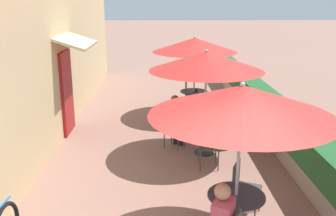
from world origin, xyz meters
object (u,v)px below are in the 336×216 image
Objects in this scene: cafe_chair_near_left at (243,184)px; seated_patron_mid_left at (175,119)px; patio_table_mid at (204,130)px; coffee_cup_mid at (204,118)px; patio_umbrella_near at (242,101)px; cafe_chair_far_right at (189,92)px; cafe_chair_mid_back at (228,125)px; coffee_cup_far at (196,90)px; patio_umbrella_far at (195,45)px; cafe_chair_mid_left at (173,127)px; patio_umbrella_mid at (206,61)px; cafe_chair_mid_right at (212,144)px; patio_table_near at (236,207)px; patio_table_far at (194,97)px; cafe_chair_far_left at (199,105)px.

cafe_chair_near_left is 3.03m from seated_patron_mid_left.
patio_table_mid is 0.29m from coffee_cup_mid.
patio_umbrella_near reaches higher than coffee_cup_mid.
patio_umbrella_near is 2.80× the size of cafe_chair_far_right.
cafe_chair_near_left is at bearing 70.23° from patio_umbrella_near.
cafe_chair_mid_back is (1.23, 0.04, -0.17)m from seated_patron_mid_left.
coffee_cup_mid is 1.00× the size of coffee_cup_far.
cafe_chair_mid_back is at bearing -77.08° from patio_umbrella_far.
seated_patron_mid_left is at bearing -104.65° from patio_umbrella_far.
cafe_chair_mid_back is (0.29, 2.91, 0.00)m from cafe_chair_near_left.
patio_umbrella_mid is at bearing 5.89° from cafe_chair_mid_left.
cafe_chair_mid_right reaches higher than patio_table_mid.
patio_table_mid is at bearing 5.89° from cafe_chair_mid_back.
patio_table_mid is at bearing -2.73° from seated_patron_mid_left.
coffee_cup_far is (0.14, -0.78, 0.25)m from cafe_chair_far_right.
patio_umbrella_mid reaches higher than cafe_chair_mid_right.
patio_table_mid is at bearing 91.03° from patio_table_near.
cafe_chair_near_left is at bearing -42.04° from seated_patron_mid_left.
cafe_chair_mid_left is 2.71m from patio_table_far.
cafe_chair_mid_back is (0.55, 3.62, -0.02)m from patio_table_near.
patio_table_far is 1.55m from patio_umbrella_far.
patio_umbrella_far is (-0.00, -0.00, 1.55)m from patio_table_far.
patio_umbrella_far reaches higher than seated_patron_mid_left.
coffee_cup_far reaches higher than patio_table_far.
seated_patron_mid_left is 1.35m from cafe_chair_mid_right.
cafe_chair_far_right is (-0.12, 4.40, 0.00)m from cafe_chair_mid_right.
patio_umbrella_near is 6.20m from coffee_cup_far.
patio_umbrella_near is at bearing -88.97° from patio_umbrella_mid.
cafe_chair_near_left is 6.15m from cafe_chair_far_right.
patio_table_mid is 0.76m from seated_patron_mid_left.
patio_umbrella_mid is 27.10× the size of coffee_cup_mid.
patio_table_far is at bearing 89.49° from coffee_cup_mid.
patio_umbrella_near reaches higher than patio_table_mid.
cafe_chair_mid_left reaches higher than coffee_cup_mid.
patio_table_near is at bearing 90.00° from patio_umbrella_near.
cafe_chair_mid_left is (-0.68, 0.30, -1.56)m from patio_umbrella_mid.
cafe_chair_mid_left is at bearing -10.57° from cafe_chair_far_right.
seated_patron_mid_left is 2.95m from patio_umbrella_far.
patio_umbrella_far is (0.03, 2.92, 0.00)m from patio_umbrella_mid.
seated_patron_mid_left is 1.56× the size of patio_table_far.
cafe_chair_mid_right is at bearing -84.11° from patio_table_mid.
cafe_chair_mid_right is 2.92m from cafe_chair_far_left.
patio_table_mid is 0.92× the size of cafe_chair_mid_right.
seated_patron_mid_left reaches higher than coffee_cup_far.
cafe_chair_mid_back reaches higher than coffee_cup_far.
cafe_chair_mid_left is at bearing 157.43° from cafe_chair_far_left.
cafe_chair_near_left is 1.75m from cafe_chair_mid_right.
patio_umbrella_near is 1.73m from cafe_chair_near_left.
cafe_chair_far_left is (0.05, 5.36, -0.02)m from patio_table_near.
patio_umbrella_far is (0.03, 2.92, 1.55)m from patio_table_mid.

